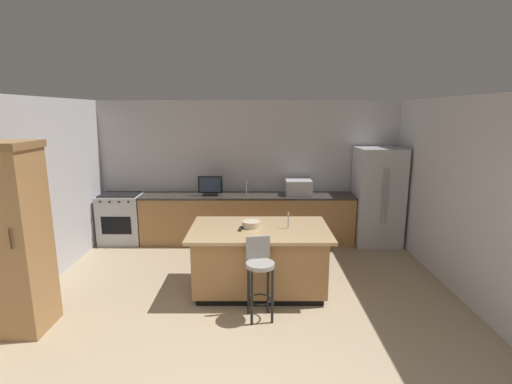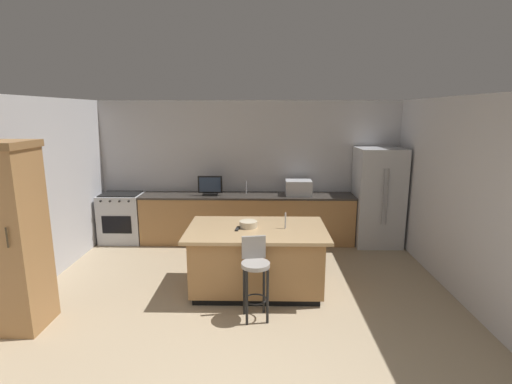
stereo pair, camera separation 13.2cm
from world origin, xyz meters
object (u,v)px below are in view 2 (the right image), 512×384
(microwave, at_px, (298,188))
(tv_remote, at_px, (237,229))
(range_oven, at_px, (122,218))
(refrigerator, at_px, (378,197))
(cabinet_tower, at_px, (9,234))
(bar_stool_center, at_px, (255,271))
(tv_monitor, at_px, (210,186))
(fruit_bowl, at_px, (248,224))
(kitchen_island, at_px, (257,258))

(microwave, bearing_deg, tv_remote, -115.85)
(range_oven, bearing_deg, refrigerator, -0.78)
(cabinet_tower, bearing_deg, refrigerator, 30.53)
(refrigerator, height_order, bar_stool_center, refrigerator)
(microwave, height_order, tv_remote, microwave)
(tv_monitor, bearing_deg, tv_remote, -72.48)
(bar_stool_center, relative_size, fruit_bowl, 4.07)
(tv_monitor, distance_m, bar_stool_center, 2.90)
(range_oven, xyz_separation_m, cabinet_tower, (-0.14, -3.00, 0.65))
(kitchen_island, distance_m, bar_stool_center, 0.76)
(refrigerator, height_order, tv_monitor, refrigerator)
(refrigerator, xyz_separation_m, cabinet_tower, (-4.97, -2.93, 0.21))
(cabinet_tower, bearing_deg, range_oven, 87.26)
(cabinet_tower, bearing_deg, tv_remote, 20.19)
(microwave, xyz_separation_m, tv_remote, (-1.01, -2.08, -0.15))
(cabinet_tower, relative_size, fruit_bowl, 8.79)
(kitchen_island, height_order, range_oven, range_oven)
(refrigerator, relative_size, fruit_bowl, 7.39)
(microwave, height_order, tv_monitor, tv_monitor)
(tv_monitor, xyz_separation_m, tv_remote, (0.64, -2.03, -0.18))
(cabinet_tower, distance_m, tv_monitor, 3.48)
(cabinet_tower, xyz_separation_m, fruit_bowl, (2.64, 1.01, -0.18))
(range_oven, bearing_deg, tv_remote, -41.48)
(cabinet_tower, xyz_separation_m, microwave, (3.50, 3.00, -0.06))
(range_oven, relative_size, fruit_bowl, 3.84)
(bar_stool_center, distance_m, tv_remote, 0.79)
(microwave, bearing_deg, bar_stool_center, -105.28)
(refrigerator, relative_size, bar_stool_center, 1.82)
(bar_stool_center, bearing_deg, fruit_bowl, 88.02)
(kitchen_island, relative_size, range_oven, 2.01)
(refrigerator, xyz_separation_m, fruit_bowl, (-2.33, -1.92, 0.04))
(microwave, distance_m, bar_stool_center, 2.90)
(cabinet_tower, height_order, microwave, cabinet_tower)
(cabinet_tower, xyz_separation_m, tv_remote, (2.49, 0.92, -0.21))
(cabinet_tower, distance_m, microwave, 4.61)
(tv_monitor, xyz_separation_m, bar_stool_center, (0.89, -2.71, -0.49))
(bar_stool_center, bearing_deg, kitchen_island, 79.59)
(tv_monitor, relative_size, tv_remote, 2.65)
(refrigerator, bearing_deg, microwave, 177.38)
(refrigerator, bearing_deg, kitchen_island, -138.65)
(microwave, bearing_deg, cabinet_tower, -139.44)
(refrigerator, height_order, fruit_bowl, refrigerator)
(tv_remote, bearing_deg, fruit_bowl, 40.92)
(tv_remote, bearing_deg, bar_stool_center, -62.81)
(kitchen_island, height_order, refrigerator, refrigerator)
(range_oven, xyz_separation_m, microwave, (3.36, 0.00, 0.60))
(cabinet_tower, height_order, tv_remote, cabinet_tower)
(microwave, relative_size, bar_stool_center, 0.48)
(cabinet_tower, relative_size, bar_stool_center, 2.16)
(cabinet_tower, distance_m, tv_remote, 2.67)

